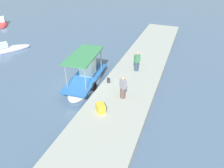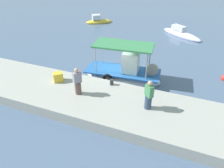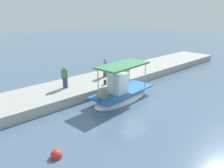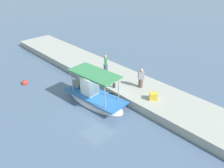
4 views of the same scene
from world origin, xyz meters
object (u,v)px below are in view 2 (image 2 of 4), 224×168
(fisherman_near_bollard, at_px, (149,96))
(moored_boat_far, at_px, (99,21))
(mooring_bollard, at_px, (112,82))
(moored_boat_mid, at_px, (181,34))
(main_fishing_boat, at_px, (124,73))
(fisherman_by_crate, at_px, (78,82))
(cargo_crate, at_px, (58,77))

(fisherman_near_bollard, distance_m, moored_boat_far, 19.80)
(mooring_bollard, distance_m, moored_boat_far, 17.06)
(fisherman_near_bollard, bearing_deg, moored_boat_mid, 89.07)
(fisherman_near_bollard, distance_m, moored_boat_mid, 15.31)
(fisherman_near_bollard, xyz_separation_m, moored_boat_far, (-10.69, 16.61, -1.26))
(main_fishing_boat, height_order, fisherman_near_bollard, main_fishing_boat)
(fisherman_by_crate, height_order, moored_boat_mid, fisherman_by_crate)
(fisherman_by_crate, distance_m, moored_boat_mid, 16.12)
(mooring_bollard, distance_m, cargo_crate, 3.59)
(main_fishing_boat, bearing_deg, fisherman_by_crate, -113.72)
(moored_boat_far, bearing_deg, fisherman_by_crate, -68.98)
(main_fishing_boat, bearing_deg, moored_boat_mid, 76.30)
(fisherman_by_crate, distance_m, mooring_bollard, 2.34)
(main_fishing_boat, height_order, moored_boat_far, main_fishing_boat)
(mooring_bollard, relative_size, cargo_crate, 0.62)
(cargo_crate, bearing_deg, moored_boat_mid, 66.10)
(main_fishing_boat, xyz_separation_m, fisherman_by_crate, (-1.64, -3.74, 0.94))
(fisherman_near_bollard, relative_size, mooring_bollard, 4.50)
(main_fishing_boat, xyz_separation_m, mooring_bollard, (-0.15, -2.05, 0.36))
(main_fishing_boat, bearing_deg, mooring_bollard, -94.14)
(cargo_crate, relative_size, moored_boat_mid, 0.12)
(fisherman_by_crate, bearing_deg, mooring_bollard, 48.57)
(moored_boat_mid, bearing_deg, moored_boat_far, 172.93)
(cargo_crate, bearing_deg, moored_boat_far, 105.62)
(cargo_crate, bearing_deg, fisherman_near_bollard, -5.91)
(cargo_crate, distance_m, moored_boat_mid, 16.00)
(moored_boat_mid, bearing_deg, mooring_bollard, -102.31)
(fisherman_near_bollard, height_order, mooring_bollard, fisherman_near_bollard)
(mooring_bollard, bearing_deg, moored_boat_mid, 77.69)
(main_fishing_boat, relative_size, fisherman_near_bollard, 3.32)
(fisherman_by_crate, bearing_deg, moored_boat_far, 111.02)
(mooring_bollard, distance_m, moored_boat_mid, 14.07)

